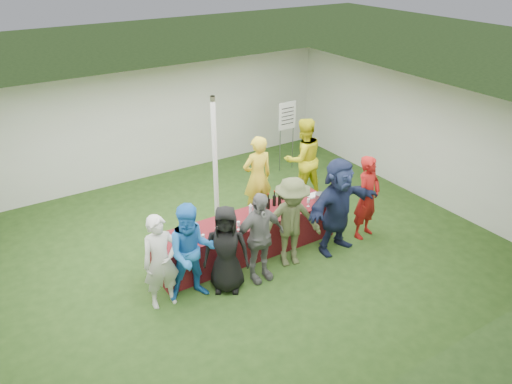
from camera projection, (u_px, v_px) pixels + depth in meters
ground at (224, 251)px, 9.63m from camera, size 60.00×60.00×0.00m
tent at (215, 161)px, 10.16m from camera, size 10.00×10.00×10.00m
serving_table at (247, 236)px, 9.44m from camera, size 3.60×0.80×0.75m
wine_bottles at (272, 201)px, 9.61m from camera, size 0.74×0.13×0.32m
wine_glasses at (233, 226)px, 8.80m from camera, size 2.74×0.14×0.16m
water_bottle at (251, 210)px, 9.34m from camera, size 0.07×0.07×0.23m
bar_towel at (313, 195)px, 10.06m from camera, size 0.25×0.18×0.03m
dump_bucket at (321, 198)px, 9.81m from camera, size 0.22×0.22×0.18m
wine_list_sign at (287, 121)px, 12.48m from camera, size 0.50×0.03×1.80m
staff_pourer at (257, 177)px, 10.46m from camera, size 0.70×0.49×1.84m
staff_back at (303, 159)px, 11.26m from camera, size 1.01×0.83×1.90m
customer_0 at (161, 262)px, 7.90m from camera, size 0.62×0.42×1.64m
customer_1 at (192, 253)px, 8.05m from camera, size 0.98×0.85×1.74m
customer_2 at (226, 250)px, 8.27m from camera, size 0.92×0.84×1.58m
customer_3 at (259, 238)px, 8.50m from camera, size 0.99×0.43×1.68m
customer_4 at (292, 223)px, 8.90m from camera, size 1.25×0.91×1.74m
customer_5 at (338, 206)px, 9.29m from camera, size 1.81×0.76×1.89m
customer_6 at (367, 197)px, 9.78m from camera, size 0.71×0.55×1.72m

